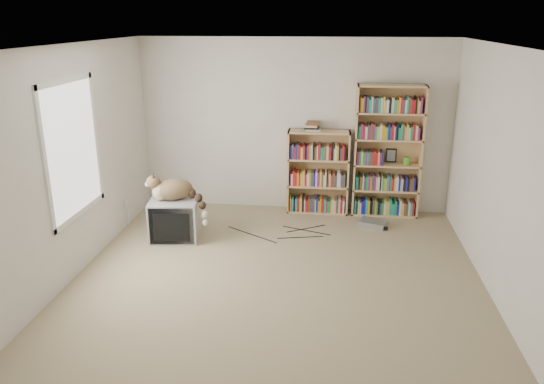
# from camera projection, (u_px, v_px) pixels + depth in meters

# --- Properties ---
(floor) EXTENTS (4.50, 5.00, 0.01)m
(floor) POSITION_uv_depth(u_px,v_px,m) (276.00, 285.00, 5.74)
(floor) COLOR tan
(floor) RESTS_ON ground
(wall_back) EXTENTS (4.50, 0.02, 2.50)m
(wall_back) POSITION_uv_depth(u_px,v_px,m) (294.00, 126.00, 7.71)
(wall_back) COLOR beige
(wall_back) RESTS_ON floor
(wall_front) EXTENTS (4.50, 0.02, 2.50)m
(wall_front) POSITION_uv_depth(u_px,v_px,m) (228.00, 299.00, 2.99)
(wall_front) COLOR beige
(wall_front) RESTS_ON floor
(wall_left) EXTENTS (0.02, 5.00, 2.50)m
(wall_left) POSITION_uv_depth(u_px,v_px,m) (64.00, 167.00, 5.60)
(wall_left) COLOR beige
(wall_left) RESTS_ON floor
(wall_right) EXTENTS (0.02, 5.00, 2.50)m
(wall_right) POSITION_uv_depth(u_px,v_px,m) (508.00, 182.00, 5.10)
(wall_right) COLOR beige
(wall_right) RESTS_ON floor
(ceiling) EXTENTS (4.50, 5.00, 0.02)m
(ceiling) POSITION_uv_depth(u_px,v_px,m) (276.00, 46.00, 4.96)
(ceiling) COLOR white
(ceiling) RESTS_ON wall_back
(window) EXTENTS (0.02, 1.22, 1.52)m
(window) POSITION_uv_depth(u_px,v_px,m) (73.00, 149.00, 5.74)
(window) COLOR white
(window) RESTS_ON wall_left
(crt_tv) EXTENTS (0.67, 0.62, 0.53)m
(crt_tv) POSITION_uv_depth(u_px,v_px,m) (175.00, 219.00, 6.89)
(crt_tv) COLOR #9E9EA0
(crt_tv) RESTS_ON floor
(cat) EXTENTS (0.84, 0.52, 0.60)m
(cat) POSITION_uv_depth(u_px,v_px,m) (177.00, 192.00, 6.76)
(cat) COLOR #3B2C18
(cat) RESTS_ON crt_tv
(bookcase_tall) EXTENTS (0.94, 0.30, 1.88)m
(bookcase_tall) POSITION_uv_depth(u_px,v_px,m) (387.00, 155.00, 7.54)
(bookcase_tall) COLOR tan
(bookcase_tall) RESTS_ON floor
(bookcase_short) EXTENTS (0.89, 0.30, 1.22)m
(bookcase_short) POSITION_uv_depth(u_px,v_px,m) (318.00, 175.00, 7.75)
(bookcase_short) COLOR tan
(bookcase_short) RESTS_ON floor
(book_stack) EXTENTS (0.21, 0.28, 0.12)m
(book_stack) POSITION_uv_depth(u_px,v_px,m) (312.00, 126.00, 7.55)
(book_stack) COLOR #AD1720
(book_stack) RESTS_ON bookcase_short
(green_mug) EXTENTS (0.10, 0.10, 0.11)m
(green_mug) POSITION_uv_depth(u_px,v_px,m) (406.00, 161.00, 7.51)
(green_mug) COLOR #4FA12E
(green_mug) RESTS_ON bookcase_tall
(framed_print) EXTENTS (0.15, 0.05, 0.20)m
(framed_print) POSITION_uv_depth(u_px,v_px,m) (391.00, 155.00, 7.62)
(framed_print) COLOR black
(framed_print) RESTS_ON bookcase_tall
(dvd_player) EXTENTS (0.43, 0.36, 0.08)m
(dvd_player) POSITION_uv_depth(u_px,v_px,m) (373.00, 223.00, 7.33)
(dvd_player) COLOR #A1A2A6
(dvd_player) RESTS_ON floor
(wall_outlet) EXTENTS (0.01, 0.08, 0.13)m
(wall_outlet) POSITION_uv_depth(u_px,v_px,m) (126.00, 203.00, 7.29)
(wall_outlet) COLOR silver
(wall_outlet) RESTS_ON wall_left
(floor_cables) EXTENTS (1.20, 0.70, 0.01)m
(floor_cables) POSITION_uv_depth(u_px,v_px,m) (282.00, 228.00, 7.27)
(floor_cables) COLOR black
(floor_cables) RESTS_ON floor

